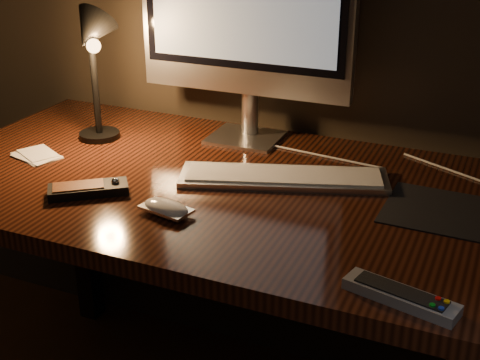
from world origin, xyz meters
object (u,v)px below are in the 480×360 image
at_px(mouse, 166,210).
at_px(tv_remote, 401,296).
at_px(keyboard, 284,177).
at_px(desk, 273,227).
at_px(monitor, 245,6).
at_px(media_remote, 88,189).
at_px(desk_lamp, 92,51).

bearing_deg(mouse, tv_remote, -2.24).
bearing_deg(keyboard, desk, 140.17).
distance_m(monitor, keyboard, 0.43).
bearing_deg(media_remote, monitor, 31.01).
height_order(mouse, desk_lamp, desk_lamp).
bearing_deg(desk, keyboard, -21.15).
height_order(monitor, mouse, monitor).
bearing_deg(media_remote, keyboard, -4.06).
bearing_deg(keyboard, tv_remote, -66.81).
bearing_deg(monitor, media_remote, -112.88).
height_order(media_remote, tv_remote, media_remote).
xyz_separation_m(desk, tv_remote, (0.36, -0.38, 0.14)).
xyz_separation_m(desk, keyboard, (0.03, -0.01, 0.14)).
relative_size(mouse, media_remote, 0.62).
distance_m(media_remote, desk_lamp, 0.38).
bearing_deg(keyboard, monitor, 112.99).
bearing_deg(keyboard, mouse, -141.10).
distance_m(media_remote, tv_remote, 0.71).
distance_m(tv_remote, desk_lamp, 0.97).
xyz_separation_m(monitor, media_remote, (-0.18, -0.44, -0.33)).
bearing_deg(keyboard, media_remote, -165.75).
relative_size(tv_remote, desk_lamp, 0.54).
bearing_deg(tv_remote, monitor, 145.71).
relative_size(mouse, tv_remote, 0.55).
bearing_deg(desk_lamp, tv_remote, -44.49).
bearing_deg(media_remote, desk_lamp, 82.69).
bearing_deg(keyboard, desk_lamp, 157.31).
bearing_deg(tv_remote, media_remote, -177.45).
distance_m(desk, media_remote, 0.44).
xyz_separation_m(keyboard, mouse, (-0.16, -0.25, 0.00)).
relative_size(desk, desk_lamp, 4.52).
height_order(keyboard, desk_lamp, desk_lamp).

